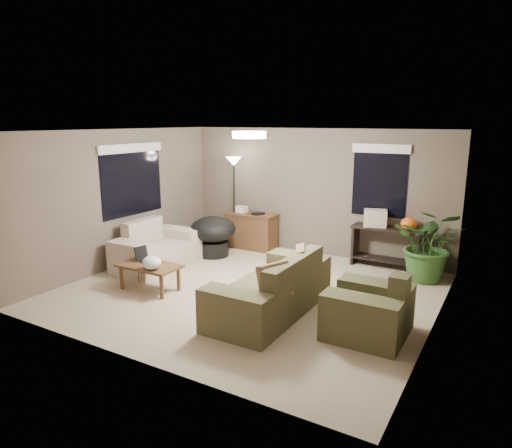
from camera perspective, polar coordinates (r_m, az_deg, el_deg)
The scene contains 20 objects.
room_shell at distance 6.99m, azimuth -0.82°, elevation 1.28°, with size 5.50×5.50×5.50m.
main_sofa at distance 6.48m, azimuth 2.18°, elevation -8.51°, with size 0.95×2.20×0.85m.
throw_pillows at distance 6.25m, azimuth 4.28°, elevation -5.88°, with size 0.40×1.40×0.47m.
loveseat at distance 8.65m, azimuth -12.43°, elevation -3.25°, with size 0.90×1.60×0.85m.
armchair at distance 6.00m, azimuth 13.97°, elevation -10.65°, with size 0.95×1.00×0.85m.
coffee_table at distance 7.46m, azimuth -13.19°, elevation -5.41°, with size 1.00×0.55×0.42m.
laptop at distance 7.60m, azimuth -13.65°, elevation -4.12°, with size 0.41×0.34×0.24m.
plastic_bag at distance 7.17m, azimuth -12.90°, elevation -4.73°, with size 0.30×0.27×0.21m, color white.
desk at distance 9.62m, azimuth -0.62°, elevation -0.81°, with size 1.10×0.50×0.75m.
desk_papers at distance 9.60m, azimuth -1.46°, elevation 1.75°, with size 0.69×0.28×0.12m.
console_table at distance 8.66m, azimuth 16.09°, elevation -2.47°, with size 1.30×0.40×0.75m.
pumpkin at distance 8.49m, azimuth 18.55°, elevation 0.03°, with size 0.28×0.28×0.23m, color orange.
cardboard_box at distance 8.62m, azimuth 14.67°, elevation 0.72°, with size 0.41×0.30×0.30m, color beige.
papasan_chair at distance 9.08m, azimuth -5.37°, elevation -1.14°, with size 0.97×0.97×0.80m.
floor_lamp at distance 9.50m, azimuth -2.79°, elevation 6.47°, with size 0.32×0.32×1.91m.
ceiling_fixture at distance 6.85m, azimuth -0.86°, elevation 11.08°, with size 0.50×0.50×0.10m, color white.
houseplant at distance 8.17m, azimuth 20.86°, elevation -3.37°, with size 1.12×1.25×0.97m, color #2D5923.
cat_scratching_post at distance 6.39m, azimuth 17.11°, elevation -10.19°, with size 0.32×0.32×0.50m.
window_left at distance 8.83m, azimuth -15.27°, elevation 6.77°, with size 0.05×1.56×1.33m.
window_back at distance 8.68m, azimuth 15.25°, elevation 6.69°, with size 1.06×0.05×1.33m.
Camera 1 is at (3.53, -5.87, 2.66)m, focal length 32.00 mm.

